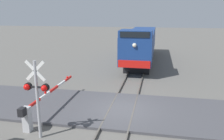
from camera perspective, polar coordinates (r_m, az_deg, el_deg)
The scene contains 7 objects.
ground_plane at distance 14.16m, azimuth 2.44°, elevation -9.93°, with size 160.00×160.00×0.00m, color #605E59.
rail_track_left at distance 14.24m, azimuth -0.45°, elevation -9.43°, with size 0.08×80.00×0.15m, color #59544C.
rail_track_right at distance 14.05m, azimuth 5.38°, elevation -9.85°, with size 0.08×80.00×0.15m, color #59544C.
road_surface at distance 14.13m, azimuth 2.44°, elevation -9.66°, with size 36.00×5.27×0.14m, color #47474C.
locomotive at distance 27.46m, azimuth 7.15°, elevation 6.43°, with size 2.92×16.02×4.22m.
crossing_signal at distance 10.95m, azimuth -18.02°, elevation -5.13°, with size 1.18×0.33×3.72m.
crossing_gate at distance 12.95m, azimuth -18.23°, elevation -8.81°, with size 0.36×6.50×1.39m.
Camera 1 is at (1.94, -12.79, 5.74)m, focal length 37.23 mm.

